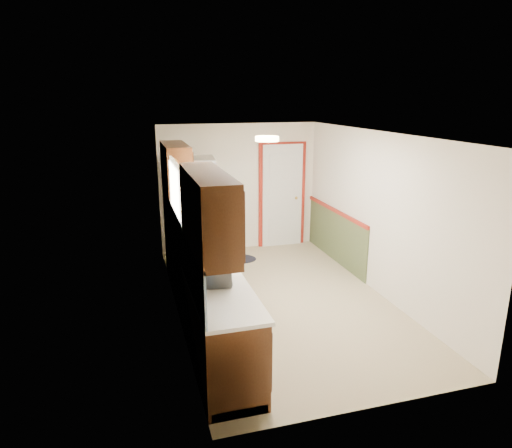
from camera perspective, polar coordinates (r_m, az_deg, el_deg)
room_shell at (r=6.36m, az=3.36°, el=0.35°), size 3.20×5.20×2.52m
kitchen_run at (r=5.92m, az=-7.15°, el=-4.90°), size 0.63×4.00×2.20m
back_wall_trim at (r=8.78m, az=4.68°, el=2.55°), size 1.12×2.30×2.08m
ceiling_fixture at (r=5.87m, az=1.38°, el=10.61°), size 0.30×0.30×0.06m
microwave at (r=4.96m, az=-5.14°, el=-5.37°), size 0.31×0.51×0.33m
refrigerator at (r=7.84m, az=-8.01°, el=1.30°), size 0.87×0.83×1.90m
rug at (r=8.39m, az=-2.83°, el=-4.34°), size 0.97×0.79×0.01m
cooktop at (r=7.48m, az=-8.91°, el=0.57°), size 0.52×0.62×0.02m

